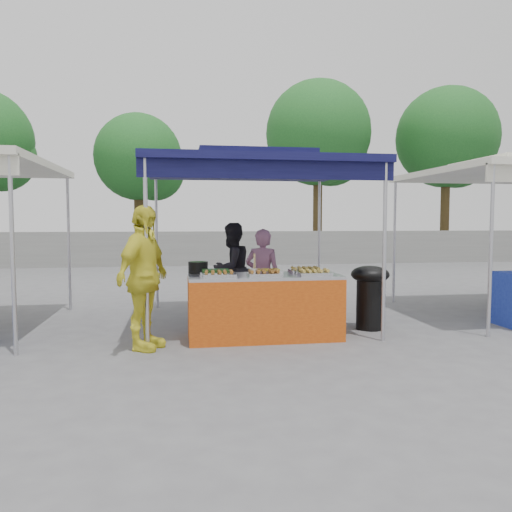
{
  "coord_description": "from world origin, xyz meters",
  "views": [
    {
      "loc": [
        -1.13,
        -6.57,
        1.56
      ],
      "look_at": [
        0.0,
        0.6,
        1.05
      ],
      "focal_mm": 35.0,
      "sensor_mm": 36.0,
      "label": 1
    }
  ],
  "objects": [
    {
      "name": "wok_burner",
      "position": [
        1.6,
        0.21,
        0.55
      ],
      "size": [
        0.55,
        0.55,
        0.93
      ],
      "rotation": [
        0.0,
        0.0,
        -0.04
      ],
      "color": "black",
      "rests_on": "ground_plane"
    },
    {
      "name": "tree_3",
      "position": [
        9.98,
        12.74,
        4.82
      ],
      "size": [
        4.1,
        4.1,
        7.04
      ],
      "color": "#3F3018",
      "rests_on": "ground_plane"
    },
    {
      "name": "food_tray_fm",
      "position": [
        -0.04,
        -0.34,
        0.88
      ],
      "size": [
        0.42,
        0.3,
        0.07
      ],
      "color": "silver",
      "rests_on": "vendor_table"
    },
    {
      "name": "crate_right",
      "position": [
        0.33,
        0.48,
        0.16
      ],
      "size": [
        0.54,
        0.38,
        0.33
      ],
      "primitive_type": "cube",
      "color": "#13249F",
      "rests_on": "ground_plane"
    },
    {
      "name": "customer_person",
      "position": [
        -1.54,
        -0.44,
        0.88
      ],
      "size": [
        0.85,
        1.11,
        1.76
      ],
      "primitive_type": "imported",
      "rotation": [
        0.0,
        0.0,
        1.1
      ],
      "color": "yellow",
      "rests_on": "ground_plane"
    },
    {
      "name": "crate_left",
      "position": [
        -0.41,
        0.57,
        0.15
      ],
      "size": [
        0.5,
        0.35,
        0.3
      ],
      "primitive_type": "cube",
      "color": "#13249F",
      "rests_on": "ground_plane"
    },
    {
      "name": "ground_plane",
      "position": [
        0.0,
        0.0,
        0.0
      ],
      "size": [
        80.0,
        80.0,
        0.0
      ],
      "primitive_type": "plane",
      "color": "#58585A"
    },
    {
      "name": "main_canopy",
      "position": [
        0.0,
        0.97,
        2.37
      ],
      "size": [
        3.2,
        3.2,
        2.57
      ],
      "color": "#B8B8BF",
      "rests_on": "ground_plane"
    },
    {
      "name": "food_tray_fl",
      "position": [
        -0.62,
        -0.34,
        0.88
      ],
      "size": [
        0.42,
        0.3,
        0.07
      ],
      "color": "silver",
      "rests_on": "vendor_table"
    },
    {
      "name": "skewer_cup",
      "position": [
        -0.18,
        -0.37,
        0.9
      ],
      "size": [
        0.09,
        0.09,
        0.11
      ],
      "primitive_type": "cylinder",
      "color": "#B8B8BF",
      "rests_on": "vendor_table"
    },
    {
      "name": "helper_man",
      "position": [
        -0.24,
        1.65,
        0.77
      ],
      "size": [
        0.94,
        0.92,
        1.53
      ],
      "primitive_type": "imported",
      "rotation": [
        0.0,
        0.0,
        3.81
      ],
      "color": "black",
      "rests_on": "ground_plane"
    },
    {
      "name": "vendor_woman",
      "position": [
        0.11,
        0.68,
        0.72
      ],
      "size": [
        0.62,
        0.53,
        1.45
      ],
      "primitive_type": "imported",
      "rotation": [
        0.0,
        0.0,
        2.73
      ],
      "color": "#875576",
      "rests_on": "ground_plane"
    },
    {
      "name": "crate_stacked",
      "position": [
        0.33,
        0.48,
        0.48
      ],
      "size": [
        0.51,
        0.36,
        0.31
      ],
      "primitive_type": "cube",
      "color": "#13249F",
      "rests_on": "crate_right"
    },
    {
      "name": "vendor_table",
      "position": [
        0.0,
        -0.1,
        0.43
      ],
      "size": [
        2.0,
        0.8,
        0.85
      ],
      "color": "#BE4811",
      "rests_on": "ground_plane"
    },
    {
      "name": "cooking_pot",
      "position": [
        -0.86,
        0.24,
        0.93
      ],
      "size": [
        0.27,
        0.27,
        0.16
      ],
      "primitive_type": "cylinder",
      "color": "black",
      "rests_on": "vendor_table"
    },
    {
      "name": "tree_1",
      "position": [
        -2.42,
        12.9,
        3.82
      ],
      "size": [
        3.35,
        3.26,
        5.6
      ],
      "color": "#3F3018",
      "rests_on": "ground_plane"
    },
    {
      "name": "food_tray_bl",
      "position": [
        -0.64,
        -0.05,
        0.88
      ],
      "size": [
        0.42,
        0.3,
        0.07
      ],
      "color": "silver",
      "rests_on": "vendor_table"
    },
    {
      "name": "food_tray_br",
      "position": [
        0.59,
        -0.0,
        0.88
      ],
      "size": [
        0.42,
        0.3,
        0.07
      ],
      "color": "silver",
      "rests_on": "vendor_table"
    },
    {
      "name": "tree_2",
      "position": [
        4.51,
        12.69,
        4.84
      ],
      "size": [
        4.11,
        4.11,
        7.07
      ],
      "color": "#3F3018",
      "rests_on": "ground_plane"
    },
    {
      "name": "back_wall",
      "position": [
        0.0,
        11.0,
        0.6
      ],
      "size": [
        40.0,
        0.25,
        1.2
      ],
      "primitive_type": "cube",
      "color": "gray",
      "rests_on": "ground_plane"
    },
    {
      "name": "food_tray_fr",
      "position": [
        0.62,
        -0.34,
        0.88
      ],
      "size": [
        0.42,
        0.3,
        0.07
      ],
      "color": "silver",
      "rests_on": "vendor_table"
    },
    {
      "name": "food_tray_bm",
      "position": [
        0.04,
        0.01,
        0.88
      ],
      "size": [
        0.42,
        0.3,
        0.07
      ],
      "color": "silver",
      "rests_on": "vendor_table"
    }
  ]
}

